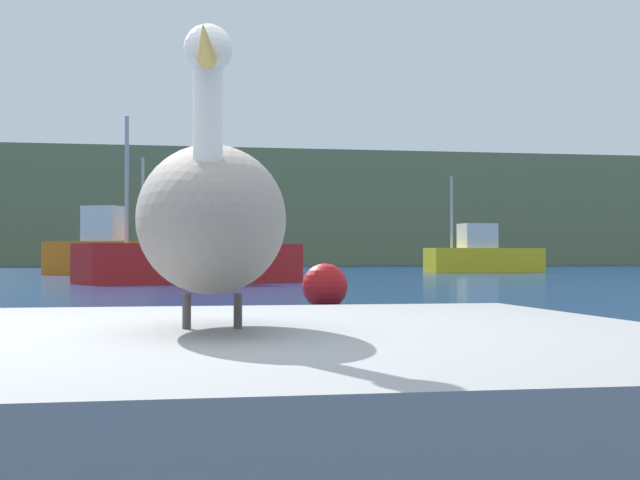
# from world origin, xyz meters

# --- Properties ---
(hillside_backdrop) EXTENTS (140.00, 12.03, 9.38)m
(hillside_backdrop) POSITION_xyz_m (0.00, 78.52, 4.69)
(hillside_backdrop) COLOR #6B7A51
(hillside_backdrop) RESTS_ON ground
(pier_dock) EXTENTS (3.27, 3.11, 0.60)m
(pier_dock) POSITION_xyz_m (0.27, -0.03, 0.30)
(pier_dock) COLOR gray
(pier_dock) RESTS_ON ground
(pelican) EXTENTS (0.62, 1.34, 0.95)m
(pelican) POSITION_xyz_m (0.27, -0.04, 0.98)
(pelican) COLOR gray
(pelican) RESTS_ON pier_dock
(fishing_boat_red) EXTENTS (7.09, 4.29, 4.93)m
(fishing_boat_red) POSITION_xyz_m (1.66, 26.21, 0.97)
(fishing_boat_red) COLOR red
(fishing_boat_red) RESTS_ON ground
(fishing_boat_yellow) EXTENTS (5.89, 2.13, 4.63)m
(fishing_boat_yellow) POSITION_xyz_m (16.56, 41.10, 0.81)
(fishing_boat_yellow) COLOR yellow
(fishing_boat_yellow) RESTS_ON ground
(fishing_boat_orange) EXTENTS (5.54, 3.63, 4.96)m
(fishing_boat_orange) POSITION_xyz_m (-1.25, 38.61, 1.02)
(fishing_boat_orange) COLOR orange
(fishing_boat_orange) RESTS_ON ground
(mooring_buoy) EXTENTS (0.72, 0.72, 0.72)m
(mooring_buoy) POSITION_xyz_m (2.91, 11.46, 0.36)
(mooring_buoy) COLOR red
(mooring_buoy) RESTS_ON ground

